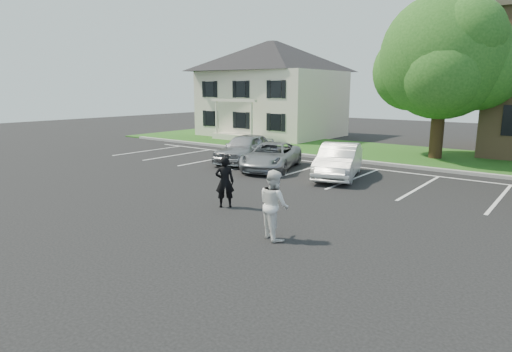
{
  "coord_description": "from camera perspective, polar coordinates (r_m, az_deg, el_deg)",
  "views": [
    {
      "loc": [
        7.74,
        -9.02,
        3.84
      ],
      "look_at": [
        0.0,
        1.0,
        1.25
      ],
      "focal_mm": 30.0,
      "sensor_mm": 36.0,
      "label": 1
    }
  ],
  "objects": [
    {
      "name": "car_silver_minivan",
      "position": [
        20.71,
        2.07,
        2.65
      ],
      "size": [
        3.48,
        5.01,
        1.27
      ],
      "primitive_type": "imported",
      "rotation": [
        0.0,
        0.0,
        0.33
      ],
      "color": "#94969B",
      "rests_on": "ground"
    },
    {
      "name": "man_black_suit",
      "position": [
        14.01,
        -4.19,
        -0.79
      ],
      "size": [
        0.73,
        0.72,
        1.7
      ],
      "primitive_type": "imported",
      "rotation": [
        0.0,
        0.0,
        3.9
      ],
      "color": "black",
      "rests_on": "ground"
    },
    {
      "name": "house",
      "position": [
        35.64,
        2.16,
        11.54
      ],
      "size": [
        10.3,
        9.22,
        7.6
      ],
      "color": "beige",
      "rests_on": "ground"
    },
    {
      "name": "stall_lines",
      "position": [
        19.44,
        17.89,
        -0.38
      ],
      "size": [
        34.0,
        5.36,
        0.01
      ],
      "color": "silver",
      "rests_on": "ground"
    },
    {
      "name": "ground_plane",
      "position": [
        12.49,
        -2.82,
        -6.36
      ],
      "size": [
        90.0,
        90.0,
        0.0
      ],
      "primitive_type": "plane",
      "color": "black",
      "rests_on": "ground"
    },
    {
      "name": "car_white_sedan",
      "position": [
        19.1,
        10.97,
        2.0
      ],
      "size": [
        2.86,
        4.74,
        1.47
      ],
      "primitive_type": "imported",
      "rotation": [
        0.0,
        0.0,
        0.31
      ],
      "color": "silver",
      "rests_on": "ground"
    },
    {
      "name": "curb",
      "position": [
        22.71,
        17.23,
        1.5
      ],
      "size": [
        40.0,
        0.3,
        0.15
      ],
      "primitive_type": "cube",
      "color": "gray",
      "rests_on": "ground"
    },
    {
      "name": "tree",
      "position": [
        25.6,
        23.93,
        13.98
      ],
      "size": [
        7.8,
        7.2,
        8.8
      ],
      "color": "black",
      "rests_on": "ground"
    },
    {
      "name": "man_white_shirt",
      "position": [
        11.05,
        2.42,
        -3.82
      ],
      "size": [
        1.1,
        1.02,
        1.82
      ],
      "primitive_type": "imported",
      "rotation": [
        0.0,
        0.0,
        2.66
      ],
      "color": "white",
      "rests_on": "ground"
    },
    {
      "name": "car_silver_west",
      "position": [
        22.57,
        -1.42,
        3.72
      ],
      "size": [
        2.56,
        4.71,
        1.52
      ],
      "primitive_type": "imported",
      "rotation": [
        0.0,
        0.0,
        0.18
      ],
      "color": "#A1A1A6",
      "rests_on": "ground"
    },
    {
      "name": "grass_strip",
      "position": [
        26.46,
        20.3,
        2.58
      ],
      "size": [
        44.0,
        8.0,
        0.08
      ],
      "primitive_type": "cube",
      "color": "#21481A",
      "rests_on": "ground"
    }
  ]
}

